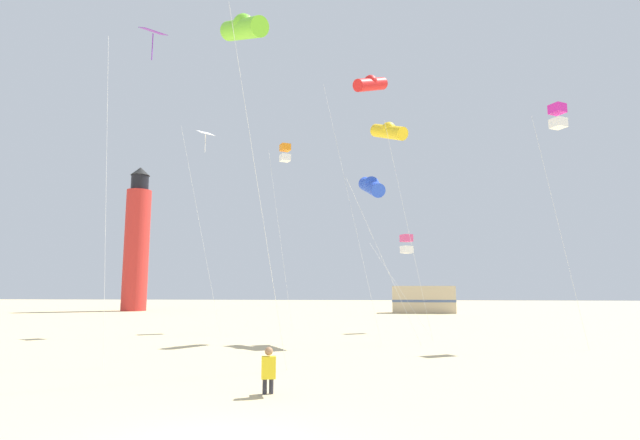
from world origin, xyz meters
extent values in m
cube|color=yellow|center=(0.07, 4.46, 0.68)|extent=(0.38, 0.29, 0.52)
sphere|color=#9E704C|center=(0.07, 4.46, 1.06)|extent=(0.20, 0.20, 0.20)
cylinder|color=#2D2D38|center=(0.11, 4.65, 0.44)|extent=(0.20, 0.38, 0.13)
cylinder|color=#2D2D38|center=(0.08, 4.81, 0.21)|extent=(0.11, 0.11, 0.42)
cylinder|color=#2D2D38|center=(-0.05, 4.62, 0.44)|extent=(0.20, 0.38, 0.13)
cylinder|color=#2D2D38|center=(-0.08, 4.77, 0.21)|extent=(0.11, 0.11, 0.42)
cylinder|color=silver|center=(-6.85, 19.22, 5.95)|extent=(2.49, 0.62, 11.89)
cube|color=white|center=(-7.15, 20.46, 11.89)|extent=(1.22, 1.22, 0.40)
cylinder|color=white|center=(-7.15, 20.46, 11.24)|extent=(0.04, 0.04, 1.10)
cylinder|color=silver|center=(-2.87, 22.54, 5.68)|extent=(1.69, 0.26, 11.36)
cube|color=orange|center=(-2.74, 23.37, 11.71)|extent=(0.82, 0.82, 0.44)
cube|color=white|center=(-2.74, 23.37, 11.01)|extent=(0.82, 0.82, 0.44)
cylinder|color=silver|center=(3.23, 14.90, 3.77)|extent=(3.28, 0.96, 7.55)
cylinder|color=blue|center=(2.75, 16.53, 7.55)|extent=(1.37, 2.59, 1.48)
sphere|color=blue|center=(2.75, 16.53, 7.70)|extent=(0.76, 0.76, 0.76)
cylinder|color=silver|center=(-0.94, 7.40, 5.77)|extent=(1.72, 1.60, 11.55)
cylinder|color=#72D12D|center=(-1.73, 8.25, 11.55)|extent=(2.21, 2.31, 1.48)
sphere|color=#72D12D|center=(-1.73, 8.25, 11.70)|extent=(0.76, 0.76, 0.76)
cylinder|color=silver|center=(1.65, 17.30, 6.93)|extent=(2.93, 2.35, 13.85)
cylinder|color=red|center=(2.82, 18.76, 13.85)|extent=(2.11, 2.38, 1.48)
sphere|color=red|center=(2.82, 18.76, 14.00)|extent=(0.76, 0.76, 0.76)
cylinder|color=silver|center=(4.51, 16.51, 5.35)|extent=(2.24, 1.62, 10.70)
cylinder|color=yellow|center=(3.71, 17.62, 10.70)|extent=(2.03, 2.43, 1.48)
sphere|color=yellow|center=(3.71, 17.62, 10.85)|extent=(0.76, 0.76, 0.76)
cylinder|color=silver|center=(4.27, 21.12, 2.62)|extent=(3.19, 1.32, 5.25)
cube|color=#E54C8C|center=(4.92, 22.70, 5.59)|extent=(0.82, 0.82, 0.44)
cube|color=white|center=(4.92, 22.70, 4.89)|extent=(0.82, 0.82, 0.44)
cylinder|color=silver|center=(-6.84, 9.01, 6.28)|extent=(1.77, 2.13, 12.57)
cube|color=purple|center=(-5.78, 9.88, 12.57)|extent=(1.22, 1.22, 0.40)
cylinder|color=purple|center=(-5.78, 9.88, 11.92)|extent=(0.04, 0.04, 1.10)
cylinder|color=silver|center=(10.96, 14.96, 5.30)|extent=(1.37, 1.12, 10.59)
cube|color=#D826A5|center=(11.51, 15.63, 10.94)|extent=(0.82, 0.82, 0.44)
cube|color=white|center=(11.51, 15.63, 10.24)|extent=(0.82, 0.82, 0.44)
cylinder|color=red|center=(-24.08, 47.16, 7.00)|extent=(2.80, 2.80, 14.00)
cylinder|color=black|center=(-24.08, 47.16, 14.90)|extent=(2.00, 2.00, 1.80)
cone|color=black|center=(-24.08, 47.16, 16.30)|extent=(2.20, 2.20, 1.00)
cube|color=#C6B28C|center=(8.36, 45.12, 1.40)|extent=(6.51, 2.62, 2.80)
cube|color=#4C608C|center=(8.36, 45.12, 1.26)|extent=(6.55, 2.66, 0.24)
camera|label=1|loc=(2.42, -7.49, 2.56)|focal=27.57mm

